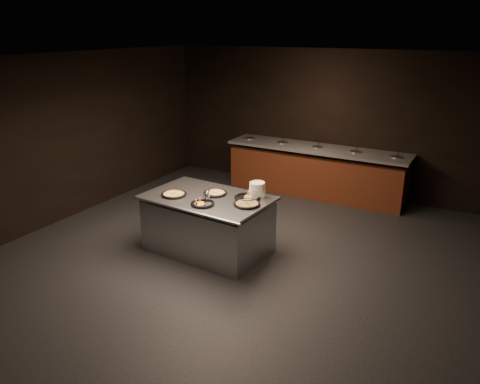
{
  "coord_description": "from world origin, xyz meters",
  "views": [
    {
      "loc": [
        3.13,
        -5.18,
        3.31
      ],
      "look_at": [
        0.05,
        0.3,
        1.07
      ],
      "focal_mm": 35.0,
      "sensor_mm": 36.0,
      "label": 1
    }
  ],
  "objects": [
    {
      "name": "server_right",
      "position": [
        -0.41,
        0.11,
        0.98
      ],
      "size": [
        0.29,
        0.29,
        0.18
      ],
      "rotation": [
        0.0,
        0.0,
        -0.73
      ],
      "color": "silver",
      "rests_on": "serving_counter"
    },
    {
      "name": "plate_stack",
      "position": [
        0.14,
        0.67,
        1.01
      ],
      "size": [
        0.23,
        0.23,
        0.23
      ],
      "primitive_type": "cylinder",
      "color": "silver",
      "rests_on": "serving_counter"
    },
    {
      "name": "salad_bar",
      "position": [
        0.0,
        3.56,
        0.44
      ],
      "size": [
        3.7,
        0.83,
        1.18
      ],
      "color": "#541F13",
      "rests_on": "ground"
    },
    {
      "name": "pan_veggie_whole",
      "position": [
        -0.99,
        0.12,
        0.91
      ],
      "size": [
        0.38,
        0.38,
        0.04
      ],
      "rotation": [
        0.0,
        0.0,
        0.15
      ],
      "color": "black",
      "rests_on": "serving_counter"
    },
    {
      "name": "serving_counter",
      "position": [
        -0.52,
        0.32,
        0.43
      ],
      "size": [
        1.94,
        1.31,
        0.89
      ],
      "rotation": [
        0.0,
        0.0,
        -0.07
      ],
      "color": "silver",
      "rests_on": "ground"
    },
    {
      "name": "pan_veggie_slices",
      "position": [
        0.17,
        0.3,
        0.91
      ],
      "size": [
        0.39,
        0.39,
        0.04
      ],
      "rotation": [
        0.0,
        0.0,
        -0.66
      ],
      "color": "black",
      "rests_on": "serving_counter"
    },
    {
      "name": "room",
      "position": [
        0.0,
        0.0,
        1.45
      ],
      "size": [
        7.02,
        8.02,
        2.92
      ],
      "color": "black",
      "rests_on": "ground"
    },
    {
      "name": "pan_cheese_whole",
      "position": [
        -0.48,
        0.47,
        0.91
      ],
      "size": [
        0.36,
        0.36,
        0.04
      ],
      "rotation": [
        0.0,
        0.0,
        -0.38
      ],
      "color": "black",
      "rests_on": "serving_counter"
    },
    {
      "name": "pan_cheese_slices_b",
      "position": [
        -0.39,
        0.0,
        0.91
      ],
      "size": [
        0.35,
        0.35,
        0.04
      ],
      "rotation": [
        0.0,
        0.0,
        2.48
      ],
      "color": "black",
      "rests_on": "serving_counter"
    },
    {
      "name": "server_left",
      "position": [
        -0.47,
        0.3,
        0.98
      ],
      "size": [
        0.16,
        0.35,
        0.17
      ],
      "rotation": [
        0.0,
        0.0,
        1.91
      ],
      "color": "silver",
      "rests_on": "serving_counter"
    },
    {
      "name": "pan_cheese_slices_a",
      "position": [
        0.04,
        0.54,
        0.91
      ],
      "size": [
        0.39,
        0.39,
        0.04
      ],
      "rotation": [
        0.0,
        0.0,
        1.05
      ],
      "color": "black",
      "rests_on": "serving_counter"
    }
  ]
}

